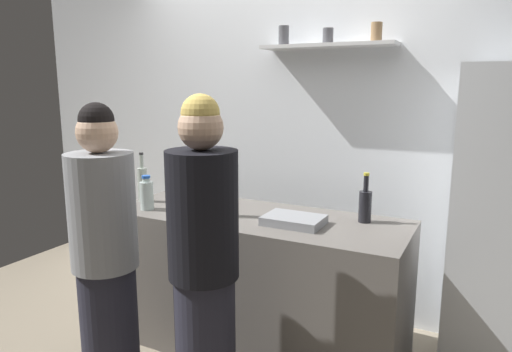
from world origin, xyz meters
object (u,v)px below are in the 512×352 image
(water_bottle_plastic, at_px, (147,194))
(person_blonde, at_px, (204,269))
(refrigerator, at_px, (507,229))
(wine_bottle_dark_glass, at_px, (365,205))
(wine_bottle_pale_glass, at_px, (143,183))
(wine_bottle_green_glass, at_px, (224,197))
(baking_pan, at_px, (294,220))
(utensil_holder, at_px, (209,194))
(person_grey_hoodie, at_px, (105,261))

(water_bottle_plastic, height_order, person_blonde, person_blonde)
(refrigerator, relative_size, wine_bottle_dark_glass, 6.05)
(wine_bottle_pale_glass, relative_size, water_bottle_plastic, 1.53)
(refrigerator, xyz_separation_m, wine_bottle_green_glass, (-1.55, -0.45, 0.11))
(wine_bottle_green_glass, bearing_deg, baking_pan, 4.16)
(refrigerator, height_order, wine_bottle_pale_glass, refrigerator)
(baking_pan, distance_m, wine_bottle_dark_glass, 0.43)
(baking_pan, bearing_deg, wine_bottle_green_glass, -175.84)
(utensil_holder, height_order, wine_bottle_green_glass, wine_bottle_green_glass)
(wine_bottle_green_glass, xyz_separation_m, person_grey_hoodie, (-0.30, -0.71, -0.22))
(wine_bottle_green_glass, distance_m, person_grey_hoodie, 0.80)
(baking_pan, bearing_deg, water_bottle_plastic, -172.61)
(wine_bottle_green_glass, distance_m, wine_bottle_dark_glass, 0.85)
(wine_bottle_green_glass, height_order, water_bottle_plastic, wine_bottle_green_glass)
(wine_bottle_pale_glass, height_order, person_blonde, person_blonde)
(person_grey_hoodie, bearing_deg, wine_bottle_dark_glass, 139.73)
(refrigerator, height_order, wine_bottle_dark_glass, refrigerator)
(refrigerator, bearing_deg, wine_bottle_dark_glass, -166.37)
(refrigerator, relative_size, water_bottle_plastic, 7.98)
(wine_bottle_pale_glass, relative_size, person_grey_hoodie, 0.21)
(wine_bottle_green_glass, bearing_deg, refrigerator, 16.14)
(wine_bottle_dark_glass, relative_size, person_grey_hoodie, 0.19)
(refrigerator, bearing_deg, wine_bottle_pale_glass, -170.25)
(wine_bottle_dark_glass, bearing_deg, wine_bottle_pale_glass, -172.22)
(refrigerator, relative_size, person_grey_hoodie, 1.12)
(wine_bottle_dark_glass, height_order, water_bottle_plastic, wine_bottle_dark_glass)
(refrigerator, bearing_deg, baking_pan, -159.31)
(wine_bottle_pale_glass, distance_m, person_blonde, 1.19)
(water_bottle_plastic, bearing_deg, wine_bottle_green_glass, 10.09)
(water_bottle_plastic, bearing_deg, refrigerator, 14.63)
(wine_bottle_pale_glass, bearing_deg, wine_bottle_dark_glass, 7.78)
(person_blonde, bearing_deg, wine_bottle_dark_glass, 48.84)
(wine_bottle_green_glass, height_order, person_grey_hoodie, person_grey_hoodie)
(water_bottle_plastic, distance_m, person_grey_hoodie, 0.69)
(utensil_holder, distance_m, person_grey_hoodie, 0.98)
(refrigerator, relative_size, utensil_holder, 8.47)
(refrigerator, bearing_deg, utensil_holder, -174.22)
(person_blonde, bearing_deg, baking_pan, 63.97)
(wine_bottle_pale_glass, bearing_deg, wine_bottle_green_glass, -5.17)
(refrigerator, height_order, water_bottle_plastic, refrigerator)
(baking_pan, xyz_separation_m, wine_bottle_pale_glass, (-1.14, 0.03, 0.10))
(refrigerator, relative_size, baking_pan, 5.27)
(wine_bottle_pale_glass, bearing_deg, refrigerator, 9.75)
(refrigerator, bearing_deg, water_bottle_plastic, -165.37)
(wine_bottle_green_glass, xyz_separation_m, wine_bottle_pale_glass, (-0.69, 0.06, 0.01))
(baking_pan, relative_size, person_grey_hoodie, 0.21)
(refrigerator, relative_size, person_blonde, 1.09)
(wine_bottle_green_glass, bearing_deg, person_grey_hoodie, -112.70)
(wine_bottle_dark_glass, height_order, wine_bottle_pale_glass, wine_bottle_pale_glass)
(wine_bottle_green_glass, height_order, person_blonde, person_blonde)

